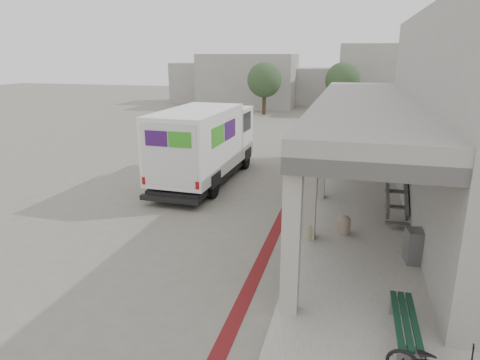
# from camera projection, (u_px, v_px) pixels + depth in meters

# --- Properties ---
(ground) EXTENTS (120.00, 120.00, 0.00)m
(ground) POSITION_uv_depth(u_px,v_px,m) (238.00, 240.00, 13.24)
(ground) COLOR #6A655B
(ground) RESTS_ON ground
(bike_lane_stripe) EXTENTS (0.35, 40.00, 0.01)m
(bike_lane_stripe) POSITION_uv_depth(u_px,v_px,m) (281.00, 220.00, 14.85)
(bike_lane_stripe) COLOR maroon
(bike_lane_stripe) RESTS_ON ground
(sidewalk) EXTENTS (4.40, 28.00, 0.12)m
(sidewalk) POSITION_uv_depth(u_px,v_px,m) (373.00, 253.00, 12.24)
(sidewalk) COLOR gray
(sidewalk) RESTS_ON ground
(transit_building) EXTENTS (7.60, 17.00, 7.00)m
(transit_building) POSITION_uv_depth(u_px,v_px,m) (462.00, 118.00, 14.77)
(transit_building) COLOR gray
(transit_building) RESTS_ON ground
(distant_backdrop) EXTENTS (28.00, 10.00, 6.50)m
(distant_backdrop) POSITION_uv_depth(u_px,v_px,m) (298.00, 81.00, 46.43)
(distant_backdrop) COLOR gray
(distant_backdrop) RESTS_ON ground
(tree_left) EXTENTS (3.20, 3.20, 4.80)m
(tree_left) POSITION_uv_depth(u_px,v_px,m) (264.00, 80.00, 39.51)
(tree_left) COLOR #38281C
(tree_left) RESTS_ON ground
(tree_mid) EXTENTS (3.20, 3.20, 4.80)m
(tree_mid) POSITION_uv_depth(u_px,v_px,m) (343.00, 80.00, 39.65)
(tree_mid) COLOR #38281C
(tree_mid) RESTS_ON ground
(tree_right) EXTENTS (3.20, 3.20, 4.80)m
(tree_right) POSITION_uv_depth(u_px,v_px,m) (438.00, 82.00, 36.77)
(tree_right) COLOR #38281C
(tree_right) RESTS_ON ground
(fedex_truck) EXTENTS (2.69, 7.90, 3.34)m
(fedex_truck) POSITION_uv_depth(u_px,v_px,m) (205.00, 143.00, 18.85)
(fedex_truck) COLOR black
(fedex_truck) RESTS_ON ground
(bench) EXTENTS (0.44, 2.00, 0.47)m
(bench) POSITION_uv_depth(u_px,v_px,m) (405.00, 324.00, 8.39)
(bench) COLOR slate
(bench) RESTS_ON sidewalk
(bollard_near) EXTENTS (0.37, 0.37, 0.56)m
(bollard_near) POSITION_uv_depth(u_px,v_px,m) (309.00, 229.00, 13.03)
(bollard_near) COLOR gray
(bollard_near) RESTS_ON sidewalk
(bollard_far) EXTENTS (0.41, 0.41, 0.61)m
(bollard_far) POSITION_uv_depth(u_px,v_px,m) (344.00, 224.00, 13.36)
(bollard_far) COLOR gray
(bollard_far) RESTS_ON sidewalk
(utility_cabinet) EXTENTS (0.49, 0.61, 0.93)m
(utility_cabinet) POSITION_uv_depth(u_px,v_px,m) (414.00, 246.00, 11.48)
(utility_cabinet) COLOR slate
(utility_cabinet) RESTS_ON sidewalk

